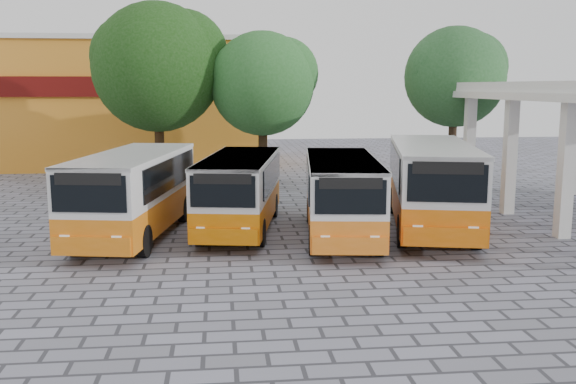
{
  "coord_description": "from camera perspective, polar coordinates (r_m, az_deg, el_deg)",
  "views": [
    {
      "loc": [
        -3.99,
        -18.87,
        5.22
      ],
      "look_at": [
        -1.58,
        3.53,
        1.5
      ],
      "focal_mm": 40.0,
      "sensor_mm": 36.0,
      "label": 1
    }
  ],
  "objects": [
    {
      "name": "bus_far_right",
      "position": [
        23.97,
        12.65,
        1.02
      ],
      "size": [
        4.55,
        9.22,
        3.16
      ],
      "rotation": [
        0.0,
        0.0,
        -0.22
      ],
      "color": "orange",
      "rests_on": "ground"
    },
    {
      "name": "bus_centre_left",
      "position": [
        23.4,
        -4.28,
        0.39
      ],
      "size": [
        3.56,
        7.86,
        2.72
      ],
      "rotation": [
        0.0,
        0.0,
        -0.17
      ],
      "color": "#D46700",
      "rests_on": "ground"
    },
    {
      "name": "tree_left",
      "position": [
        33.6,
        -11.42,
        11.18
      ],
      "size": [
        6.84,
        6.52,
        9.43
      ],
      "color": "#3D2612",
      "rests_on": "ground"
    },
    {
      "name": "bus_centre_right",
      "position": [
        22.3,
        4.79,
        0.01
      ],
      "size": [
        3.26,
        7.93,
        2.77
      ],
      "rotation": [
        0.0,
        0.0,
        -0.12
      ],
      "color": "orange",
      "rests_on": "ground"
    },
    {
      "name": "tree_middle",
      "position": [
        32.99,
        -2.18,
        9.9
      ],
      "size": [
        5.54,
        5.28,
        7.99
      ],
      "color": "#352514",
      "rests_on": "ground"
    },
    {
      "name": "bus_far_left",
      "position": [
        22.86,
        -13.56,
        0.26
      ],
      "size": [
        3.88,
        8.51,
        2.94
      ],
      "rotation": [
        0.0,
        0.0,
        -0.18
      ],
      "color": "orange",
      "rests_on": "ground"
    },
    {
      "name": "ground",
      "position": [
        19.98,
        5.64,
        -5.82
      ],
      "size": [
        90.0,
        90.0,
        0.0
      ],
      "primitive_type": "plane",
      "color": "slate",
      "rests_on": "ground"
    },
    {
      "name": "shophouse_block",
      "position": [
        45.41,
        -15.15,
        7.72
      ],
      "size": [
        20.4,
        10.4,
        8.3
      ],
      "color": "orange",
      "rests_on": "ground"
    },
    {
      "name": "tree_right",
      "position": [
        34.21,
        14.71,
        10.14
      ],
      "size": [
        5.35,
        5.09,
        8.24
      ],
      "color": "#3A291A",
      "rests_on": "ground"
    }
  ]
}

